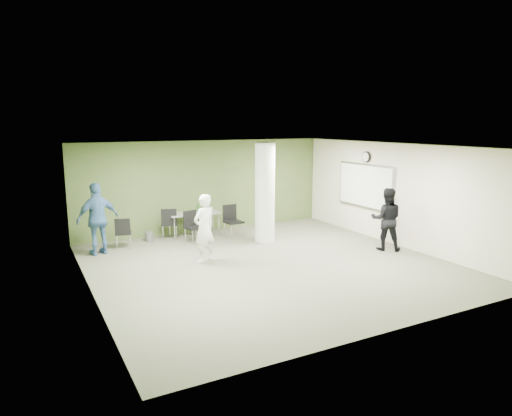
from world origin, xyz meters
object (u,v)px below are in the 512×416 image
folding_table (194,214)px  chair_back_left (123,231)px  man_black (386,219)px  woman_white (204,228)px  man_blue (98,219)px

folding_table → chair_back_left: folding_table is taller
man_black → folding_table: bearing=-5.0°
folding_table → chair_back_left: bearing=-168.1°
chair_back_left → woman_white: size_ratio=0.50×
woman_white → man_blue: man_blue is taller
man_blue → woman_white: bearing=125.7°
chair_back_left → man_blue: size_ratio=0.45×
folding_table → man_blue: man_blue is taller
chair_back_left → man_blue: (-0.66, -0.27, 0.44)m
chair_back_left → man_black: (6.13, -3.37, 0.34)m
chair_back_left → man_black: man_black is taller
woman_white → man_blue: (-2.15, 1.88, 0.09)m
man_blue → man_black: bearing=142.3°
chair_back_left → woman_white: 2.64m
chair_back_left → woman_white: bearing=138.6°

